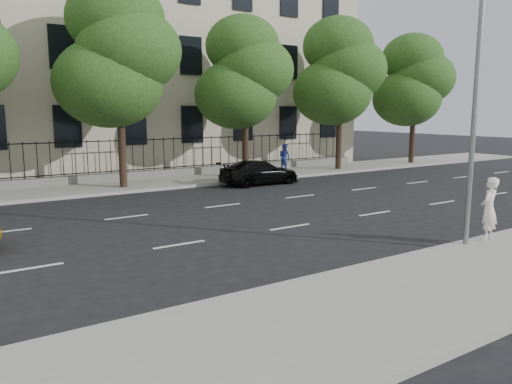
# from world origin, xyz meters

# --- Properties ---
(ground) EXTENTS (120.00, 120.00, 0.00)m
(ground) POSITION_xyz_m (0.00, 0.00, 0.00)
(ground) COLOR black
(ground) RESTS_ON ground
(near_sidewalk) EXTENTS (60.00, 4.00, 0.15)m
(near_sidewalk) POSITION_xyz_m (0.00, -4.00, 0.07)
(near_sidewalk) COLOR gray
(near_sidewalk) RESTS_ON ground
(far_sidewalk) EXTENTS (60.00, 4.00, 0.15)m
(far_sidewalk) POSITION_xyz_m (0.00, 14.00, 0.07)
(far_sidewalk) COLOR gray
(far_sidewalk) RESTS_ON ground
(lane_markings) EXTENTS (49.60, 4.62, 0.01)m
(lane_markings) POSITION_xyz_m (0.00, 4.75, 0.01)
(lane_markings) COLOR silver
(lane_markings) RESTS_ON ground
(masonry_building) EXTENTS (34.60, 12.11, 18.50)m
(masonry_building) POSITION_xyz_m (0.00, 22.95, 9.02)
(masonry_building) COLOR beige
(masonry_building) RESTS_ON ground
(iron_fence) EXTENTS (30.00, 0.50, 2.20)m
(iron_fence) POSITION_xyz_m (0.00, 15.70, 0.65)
(iron_fence) COLOR slate
(iron_fence) RESTS_ON far_sidewalk
(street_light) EXTENTS (0.25, 3.32, 8.05)m
(street_light) POSITION_xyz_m (2.50, -1.77, 5.15)
(street_light) COLOR slate
(street_light) RESTS_ON near_sidewalk
(tree_c) EXTENTS (5.89, 5.50, 9.80)m
(tree_c) POSITION_xyz_m (-1.96, 13.36, 6.41)
(tree_c) COLOR #382619
(tree_c) RESTS_ON far_sidewalk
(tree_d) EXTENTS (5.34, 4.94, 8.84)m
(tree_d) POSITION_xyz_m (5.04, 13.36, 5.84)
(tree_d) COLOR #382619
(tree_d) RESTS_ON far_sidewalk
(tree_e) EXTENTS (5.71, 5.31, 9.46)m
(tree_e) POSITION_xyz_m (12.04, 13.36, 6.20)
(tree_e) COLOR #382619
(tree_e) RESTS_ON far_sidewalk
(tree_f) EXTENTS (5.52, 5.12, 9.01)m
(tree_f) POSITION_xyz_m (19.04, 13.36, 5.88)
(tree_f) COLOR #382619
(tree_f) RESTS_ON far_sidewalk
(black_sedan) EXTENTS (4.39, 1.84, 1.27)m
(black_sedan) POSITION_xyz_m (4.54, 11.10, 0.63)
(black_sedan) COLOR black
(black_sedan) RESTS_ON ground
(woman_near) EXTENTS (0.75, 0.58, 1.82)m
(woman_near) POSITION_xyz_m (3.33, -2.41, 1.06)
(woman_near) COLOR white
(woman_near) RESTS_ON near_sidewalk
(pedestrian_far) EXTENTS (0.76, 0.90, 1.65)m
(pedestrian_far) POSITION_xyz_m (8.64, 14.42, 0.97)
(pedestrian_far) COLOR navy
(pedestrian_far) RESTS_ON far_sidewalk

